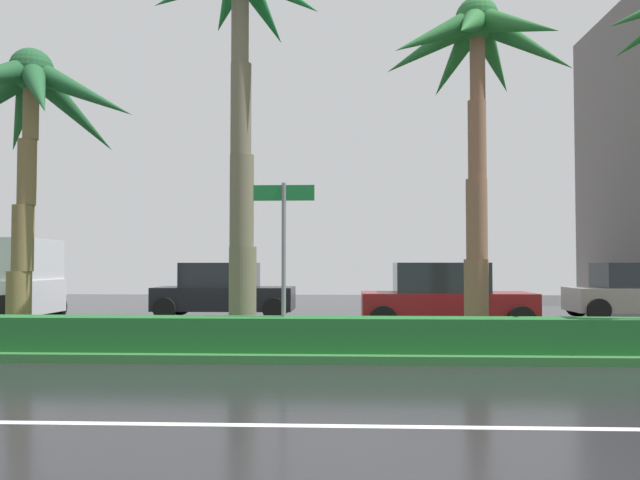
% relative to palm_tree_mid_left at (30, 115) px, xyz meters
% --- Properties ---
extents(ground_plane, '(90.00, 42.00, 0.10)m').
position_rel_palm_tree_mid_left_xyz_m(ground_plane, '(6.87, 0.66, -4.87)').
color(ground_plane, black).
extents(near_lane_divider_stripe, '(81.00, 0.14, 0.01)m').
position_rel_palm_tree_mid_left_xyz_m(near_lane_divider_stripe, '(6.87, -6.34, -4.82)').
color(near_lane_divider_stripe, white).
rests_on(near_lane_divider_stripe, ground_plane).
extents(median_strip, '(85.50, 4.00, 0.15)m').
position_rel_palm_tree_mid_left_xyz_m(median_strip, '(6.87, -0.34, -4.75)').
color(median_strip, '#2D6B33').
rests_on(median_strip, ground_plane).
extents(median_hedge, '(76.50, 0.70, 0.60)m').
position_rel_palm_tree_mid_left_xyz_m(median_hedge, '(6.87, -1.74, -4.37)').
color(median_hedge, '#1E6028').
rests_on(median_hedge, median_strip).
extents(palm_tree_mid_left, '(4.72, 4.43, 6.10)m').
position_rel_palm_tree_mid_left_xyz_m(palm_tree_mid_left, '(0.00, 0.00, 0.00)').
color(palm_tree_mid_left, brown).
rests_on(palm_tree_mid_left, median_strip).
extents(palm_tree_centre_left, '(3.72, 3.57, 8.12)m').
position_rel_palm_tree_mid_left_xyz_m(palm_tree_centre_left, '(4.46, -0.08, 1.47)').
color(palm_tree_centre_left, '#67604B').
rests_on(palm_tree_centre_left, median_strip).
extents(palm_tree_centre, '(4.13, 4.15, 7.09)m').
position_rel_palm_tree_mid_left_xyz_m(palm_tree_centre, '(9.33, 0.19, 0.97)').
color(palm_tree_centre, brown).
rests_on(palm_tree_centre, median_strip).
extents(street_name_sign, '(1.10, 0.08, 3.00)m').
position_rel_palm_tree_mid_left_xyz_m(street_name_sign, '(5.54, -1.65, -2.74)').
color(street_name_sign, slate).
rests_on(street_name_sign, median_strip).
extents(car_in_traffic_leading, '(4.30, 2.02, 1.72)m').
position_rel_palm_tree_mid_left_xyz_m(car_in_traffic_leading, '(2.78, 6.89, -4.00)').
color(car_in_traffic_leading, black).
rests_on(car_in_traffic_leading, ground_plane).
extents(car_in_traffic_second, '(4.30, 2.02, 1.72)m').
position_rel_palm_tree_mid_left_xyz_m(car_in_traffic_second, '(9.14, 3.43, -4.00)').
color(car_in_traffic_second, maroon).
rests_on(car_in_traffic_second, ground_plane).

